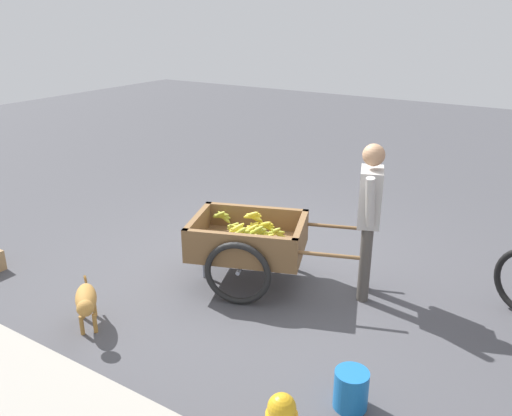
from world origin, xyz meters
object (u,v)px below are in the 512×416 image
Objects in this scene: plastic_bucket at (351,389)px; dog at (86,301)px; vendor_person at (369,209)px; fruit_cart at (249,243)px.

dog is at bearing 7.78° from plastic_bucket.
plastic_bucket is (-2.32, -0.32, -0.13)m from dog.
vendor_person is 2.65m from dog.
dog is (1.81, 1.83, -0.62)m from vendor_person.
fruit_cart is 3.37× the size of dog.
dog is 2.34m from plastic_bucket.
fruit_cart reaches higher than dog.
vendor_person reaches higher than plastic_bucket.
vendor_person is at bearing -134.69° from dog.
plastic_bucket is at bearing 108.40° from vendor_person.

